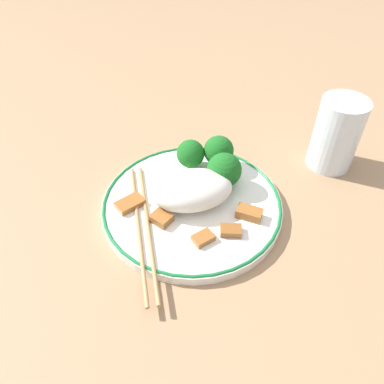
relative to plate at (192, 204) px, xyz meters
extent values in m
plane|color=#9E7A56|center=(0.00, 0.00, -0.01)|extent=(3.00, 3.00, 0.00)
cylinder|color=white|center=(0.00, 0.00, 0.00)|extent=(0.26, 0.26, 0.01)
torus|color=#197238|center=(0.00, 0.00, 0.01)|extent=(0.26, 0.26, 0.01)
ellipsoid|color=white|center=(0.00, 0.00, 0.03)|extent=(0.11, 0.07, 0.05)
cylinder|color=#7FB756|center=(0.05, 0.02, 0.01)|extent=(0.01, 0.01, 0.01)
sphere|color=#19601E|center=(0.05, 0.02, 0.04)|extent=(0.05, 0.05, 0.05)
cylinder|color=#7FB756|center=(0.06, 0.07, 0.01)|extent=(0.01, 0.01, 0.01)
sphere|color=#19601E|center=(0.06, 0.07, 0.04)|extent=(0.05, 0.05, 0.05)
cylinder|color=#7FB756|center=(0.01, 0.08, 0.01)|extent=(0.01, 0.01, 0.01)
sphere|color=#19601E|center=(0.01, 0.08, 0.03)|extent=(0.04, 0.04, 0.04)
cube|color=brown|center=(0.04, -0.07, 0.01)|extent=(0.03, 0.03, 0.01)
cube|color=#995B28|center=(0.07, -0.04, 0.01)|extent=(0.04, 0.04, 0.01)
cube|color=#995B28|center=(-0.09, 0.01, 0.01)|extent=(0.05, 0.04, 0.01)
cube|color=#995B28|center=(0.00, -0.07, 0.01)|extent=(0.03, 0.03, 0.01)
cube|color=#995B28|center=(-0.05, -0.03, 0.01)|extent=(0.03, 0.03, 0.01)
cylinder|color=#AD8451|center=(-0.08, -0.03, 0.01)|extent=(0.01, 0.24, 0.01)
cylinder|color=#AD8451|center=(-0.07, -0.03, 0.01)|extent=(0.01, 0.24, 0.01)
cylinder|color=silver|center=(0.24, 0.06, 0.05)|extent=(0.07, 0.07, 0.12)
camera|label=1|loc=(-0.08, -0.37, 0.39)|focal=35.00mm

